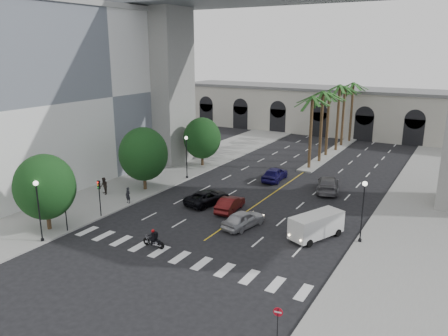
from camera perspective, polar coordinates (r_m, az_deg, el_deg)
ground at (r=35.53m, az=-4.37°, el=-10.61°), size 140.00×140.00×0.00m
sidewalk_left at (r=55.17m, az=-8.51°, el=-1.07°), size 8.00×100.00×0.15m
sidewalk_right at (r=44.18m, az=23.96°, el=-6.51°), size 8.00×100.00×0.15m
median at (r=68.55m, az=13.78°, el=1.92°), size 2.00×24.00×0.20m
building_left at (r=59.45m, az=-20.00°, el=9.43°), size 16.50×32.50×20.60m
pier_building at (r=84.03m, az=17.30°, el=6.99°), size 71.00×10.50×8.50m
bridge at (r=50.56m, az=13.61°, el=18.35°), size 75.00×13.00×26.00m
palm_a at (r=57.59m, az=11.47°, el=8.66°), size 3.20×3.20×10.30m
palm_b at (r=61.32m, az=12.80°, el=9.24°), size 3.20×3.20×10.60m
palm_c at (r=65.26m, az=13.59°, el=9.14°), size 3.20×3.20×10.10m
palm_d at (r=68.93m, az=14.89°, el=9.98°), size 3.20×3.20×10.90m
palm_e at (r=72.88m, az=15.53°, el=9.84°), size 3.20×3.20×10.40m
palm_f at (r=76.65m, az=16.54°, el=10.22°), size 3.20×3.20×10.70m
street_tree_near at (r=40.59m, az=-22.35°, el=-2.30°), size 5.20×5.20×6.89m
street_tree_mid at (r=49.16m, az=-10.47°, el=1.80°), size 5.44×5.44×7.21m
street_tree_far at (r=58.63m, az=-2.88°, el=3.92°), size 5.04×5.04×6.68m
lamp_post_left_near at (r=38.47m, az=-23.08°, el=-4.58°), size 0.40×0.40×5.35m
lamp_post_left_far at (r=53.05m, az=-4.92°, el=1.90°), size 0.40×0.40×5.35m
lamp_post_right at (r=37.04m, az=17.69°, el=-4.81°), size 0.40×0.40×5.35m
traffic_signal_near at (r=40.06m, az=-20.06°, el=-4.58°), size 0.25×0.18×3.65m
traffic_signal_far at (r=42.55m, az=-15.98°, el=-3.07°), size 0.25×0.18×3.65m
motorcycle_rider at (r=36.02m, az=-9.12°, el=-9.17°), size 2.14×0.58×1.54m
car_a at (r=39.36m, az=2.53°, el=-6.67°), size 2.70×4.81×1.55m
car_b at (r=43.11m, az=0.79°, el=-4.71°), size 2.02×4.57×1.46m
car_c at (r=45.06m, az=-2.21°, el=-3.83°), size 3.43×5.56×1.44m
car_d at (r=50.20m, az=13.42°, el=-2.08°), size 3.79×6.23×1.69m
car_e at (r=53.16m, az=6.64°, el=-0.77°), size 2.28×5.06×1.69m
cargo_van at (r=37.81m, az=11.94°, el=-7.29°), size 3.71×5.32×2.13m
pedestrian_a at (r=45.88m, az=-12.43°, el=-3.50°), size 0.65×0.46×1.66m
pedestrian_b at (r=49.17m, az=-15.40°, el=-2.28°), size 1.15×1.07×1.88m
do_not_enter_sign at (r=24.92m, az=7.04°, el=-18.80°), size 0.53×0.11×2.19m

